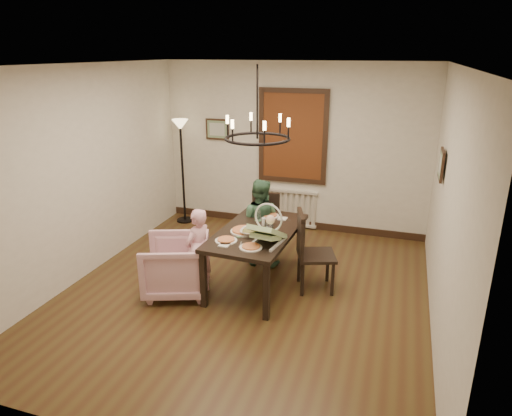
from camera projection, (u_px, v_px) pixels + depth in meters
The scene contains 17 objects.
room_shell at pixel (253, 181), 5.72m from camera, with size 4.51×5.00×2.81m.
dining_table at pixel (257, 237), 5.86m from camera, with size 1.00×1.68×0.77m.
chair_far at pixel (264, 226), 6.77m from camera, with size 0.42×0.42×0.95m, color black, non-canonical shape.
chair_right at pixel (316, 251), 5.80m from camera, with size 0.47×0.47×1.06m, color black, non-canonical shape.
armchair at pixel (176, 266), 5.77m from camera, with size 0.79×0.81×0.74m, color #D7A4B3.
elderly_woman at pixel (198, 259), 5.70m from camera, with size 0.34×0.23×0.94m, color #E3A0AC.
seated_man at pixel (259, 229), 6.51m from camera, with size 0.51×0.40×1.05m, color #3C6548.
baby_bouncer at pixel (267, 230), 5.39m from camera, with size 0.38×0.52×0.34m, color #ABCF8F, non-canonical shape.
salad_bowl at pixel (252, 232), 5.69m from camera, with size 0.34×0.34×0.08m, color white.
pizza_platter at pixel (244, 231), 5.77m from camera, with size 0.35×0.35×0.04m, color tan.
drinking_glass at pixel (269, 223), 5.88m from camera, with size 0.08×0.08×0.15m, color silver.
window_blinds at pixel (293, 137), 7.53m from camera, with size 1.00×0.03×1.40m, color #562911.
radiator at pixel (291, 208), 7.96m from camera, with size 0.92×0.12×0.62m, color silver, non-canonical shape.
picture_back at pixel (217, 129), 7.92m from camera, with size 0.42×0.03×0.36m, color black.
picture_right at pixel (441, 165), 5.47m from camera, with size 0.42×0.03×0.36m, color black.
floor_lamp at pixel (183, 173), 8.04m from camera, with size 0.30×0.30×1.80m, color black, non-canonical shape.
chandelier at pixel (257, 139), 5.45m from camera, with size 0.80×0.80×0.04m, color black.
Camera 1 is at (1.74, -4.86, 2.95)m, focal length 32.00 mm.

